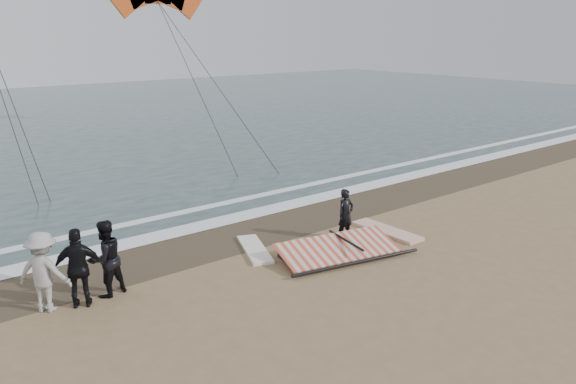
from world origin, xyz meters
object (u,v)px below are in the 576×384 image
object	(u,v)px
man_main	(346,214)
board_white	(387,231)
board_cream	(255,249)
sail_rig	(333,250)

from	to	relation	value
man_main	board_white	xyz separation A→B (m)	(1.47, -0.41, -0.75)
board_cream	sail_rig	world-z (taller)	sail_rig
board_white	man_main	bearing A→B (deg)	164.41
board_white	board_cream	distance (m)	4.46
board_cream	sail_rig	distance (m)	2.32
man_main	board_white	size ratio (longest dim) A/B	0.64
man_main	board_white	bearing A→B (deg)	-14.79
man_main	board_white	distance (m)	1.70
man_main	board_cream	distance (m)	3.03
board_white	sail_rig	bearing A→B (deg)	-171.97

